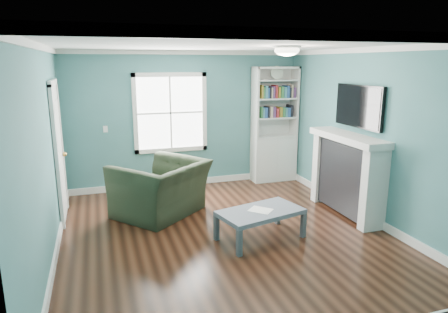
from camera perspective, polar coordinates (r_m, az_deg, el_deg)
name	(u,v)px	position (r m, az deg, el deg)	size (l,w,h in m)	color
floor	(226,235)	(5.76, 0.32, -11.08)	(5.00, 5.00, 0.00)	black
room_walls	(226,124)	(5.31, 0.34, 4.66)	(5.00, 5.00, 5.00)	#397070
trim	(226,149)	(5.37, 0.33, 1.02)	(4.50, 5.00, 2.60)	white
window	(170,113)	(7.65, -7.65, 6.19)	(1.40, 0.06, 1.50)	white
bookshelf	(274,136)	(8.18, 7.14, 2.93)	(0.90, 0.35, 2.31)	silver
fireplace	(347,175)	(6.61, 17.17, -2.60)	(0.44, 1.58, 1.30)	black
tv	(359,106)	(6.48, 18.71, 6.81)	(0.06, 1.10, 0.65)	black
door	(59,151)	(6.55, -22.56, 0.76)	(0.12, 0.98, 2.17)	silver
ceiling_fixture	(287,50)	(5.69, 8.98, 14.85)	(0.38, 0.38, 0.15)	white
light_switch	(105,129)	(7.57, -16.58, 3.77)	(0.08, 0.01, 0.12)	white
recliner	(161,180)	(6.39, -9.02, -3.29)	(1.31, 0.85, 1.15)	black
coffee_table	(261,214)	(5.53, 5.24, -8.16)	(1.25, 0.88, 0.41)	#444B52
paper_sheet	(261,210)	(5.51, 5.26, -7.62)	(0.23, 0.30, 0.00)	white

